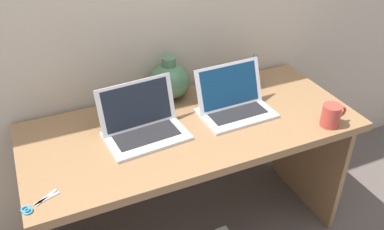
{
  "coord_description": "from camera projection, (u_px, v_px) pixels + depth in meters",
  "views": [
    {
      "loc": [
        -0.65,
        -1.45,
        1.82
      ],
      "look_at": [
        0.0,
        0.0,
        0.79
      ],
      "focal_mm": 38.49,
      "sensor_mm": 36.0,
      "label": 1
    }
  ],
  "objects": [
    {
      "name": "coffee_mug",
      "position": [
        331.0,
        115.0,
        1.88
      ],
      "size": [
        0.13,
        0.09,
        0.11
      ],
      "color": "#B23D33",
      "rests_on": "desk"
    },
    {
      "name": "desk",
      "position": [
        192.0,
        150.0,
        2.0
      ],
      "size": [
        1.55,
        0.68,
        0.74
      ],
      "color": "olive",
      "rests_on": "ground"
    },
    {
      "name": "pen_cup",
      "position": [
        253.0,
        77.0,
        2.19
      ],
      "size": [
        0.06,
        0.06,
        0.19
      ],
      "color": "black",
      "rests_on": "desk"
    },
    {
      "name": "laptop_left",
      "position": [
        142.0,
        122.0,
        1.83
      ],
      "size": [
        0.37,
        0.27,
        0.23
      ],
      "color": "silver",
      "rests_on": "desk"
    },
    {
      "name": "scissors",
      "position": [
        34.0,
        206.0,
        1.48
      ],
      "size": [
        0.14,
        0.1,
        0.01
      ],
      "color": "#B7B7BC",
      "rests_on": "desk"
    },
    {
      "name": "laptop_right",
      "position": [
        233.0,
        101.0,
        1.98
      ],
      "size": [
        0.35,
        0.24,
        0.22
      ],
      "color": "silver",
      "rests_on": "desk"
    },
    {
      "name": "green_vase",
      "position": [
        169.0,
        80.0,
        2.08
      ],
      "size": [
        0.21,
        0.21,
        0.22
      ],
      "color": "#47704C",
      "rests_on": "desk"
    },
    {
      "name": "back_wall",
      "position": [
        159.0,
        4.0,
        1.96
      ],
      "size": [
        4.4,
        0.04,
        2.4
      ],
      "primitive_type": "cube",
      "color": "#BCAD99",
      "rests_on": "ground"
    }
  ]
}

